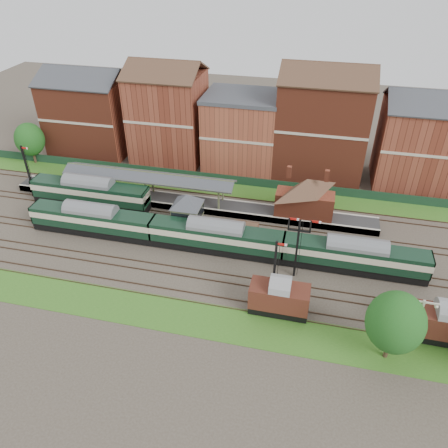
% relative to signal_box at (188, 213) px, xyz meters
% --- Properties ---
extents(ground, '(160.00, 160.00, 0.00)m').
position_rel_signal_box_xyz_m(ground, '(3.00, -3.25, -3.19)').
color(ground, '#473D33').
rests_on(ground, ground).
extents(grass_back, '(90.00, 4.50, 0.06)m').
position_rel_signal_box_xyz_m(grass_back, '(3.00, 12.75, -3.16)').
color(grass_back, '#2D6619').
rests_on(grass_back, ground).
extents(grass_front, '(90.00, 5.00, 0.06)m').
position_rel_signal_box_xyz_m(grass_front, '(3.00, -15.25, -3.16)').
color(grass_front, '#2D6619').
rests_on(grass_front, ground).
extents(fence, '(90.00, 0.12, 1.50)m').
position_rel_signal_box_xyz_m(fence, '(3.00, 14.75, -2.44)').
color(fence, '#193823').
rests_on(fence, ground).
extents(platform, '(55.00, 3.40, 1.00)m').
position_rel_signal_box_xyz_m(platform, '(-2.00, 6.50, -2.69)').
color(platform, '#2D2D2D').
rests_on(platform, ground).
extents(signal_box, '(5.40, 5.40, 6.00)m').
position_rel_signal_box_xyz_m(signal_box, '(0.00, 0.00, 0.00)').
color(signal_box, '#677553').
rests_on(signal_box, ground).
extents(brick_hut, '(3.20, 2.64, 2.94)m').
position_rel_signal_box_xyz_m(brick_hut, '(8.00, 0.00, -2.00)').
color(brick_hut, maroon).
rests_on(brick_hut, ground).
extents(station_building, '(8.10, 8.10, 5.90)m').
position_rel_signal_box_xyz_m(station_building, '(15.00, 6.50, 0.76)').
color(station_building, brown).
rests_on(station_building, platform).
extents(canopy, '(26.00, 3.89, 4.08)m').
position_rel_signal_box_xyz_m(canopy, '(-8.00, 6.50, 1.39)').
color(canopy, '#4E5837').
rests_on(canopy, platform).
extents(semaphore_bracket, '(3.60, 0.25, 8.18)m').
position_rel_signal_box_xyz_m(semaphore_bracket, '(15.04, -5.75, 1.44)').
color(semaphore_bracket, black).
rests_on(semaphore_bracket, ground).
extents(semaphore_platform_end, '(1.23, 0.25, 8.00)m').
position_rel_signal_box_xyz_m(semaphore_platform_end, '(-26.98, 4.75, 0.96)').
color(semaphore_platform_end, black).
rests_on(semaphore_platform_end, ground).
extents(semaphore_siding, '(1.23, 0.25, 8.00)m').
position_rel_signal_box_xyz_m(semaphore_siding, '(13.02, -10.25, 0.96)').
color(semaphore_siding, black).
rests_on(semaphore_siding, ground).
extents(yard_lamp, '(2.60, 0.22, 7.00)m').
position_rel_signal_box_xyz_m(yard_lamp, '(27.00, -14.75, 0.79)').
color(yard_lamp, beige).
rests_on(yard_lamp, ground).
extents(town_backdrop, '(69.00, 10.00, 16.00)m').
position_rel_signal_box_xyz_m(town_backdrop, '(2.82, 21.75, 3.81)').
color(town_backdrop, brown).
rests_on(town_backdrop, ground).
extents(dmu_train, '(51.30, 2.70, 3.94)m').
position_rel_signal_box_xyz_m(dmu_train, '(4.74, -3.25, -0.88)').
color(dmu_train, black).
rests_on(dmu_train, ground).
extents(platform_railcar, '(17.84, 2.81, 4.11)m').
position_rel_signal_box_xyz_m(platform_railcar, '(-16.07, 3.25, -0.79)').
color(platform_railcar, black).
rests_on(platform_railcar, ground).
extents(goods_van_a, '(6.30, 2.73, 3.82)m').
position_rel_signal_box_xyz_m(goods_van_a, '(13.91, -12.25, -1.02)').
color(goods_van_a, black).
rests_on(goods_van_a, ground).
extents(goods_van_b, '(6.49, 2.81, 3.94)m').
position_rel_signal_box_xyz_m(goods_van_b, '(30.26, -12.25, -0.96)').
color(goods_van_b, black).
rests_on(goods_van_b, ground).
extents(tree_far, '(5.40, 5.40, 7.88)m').
position_rel_signal_box_xyz_m(tree_far, '(24.86, -15.80, 1.57)').
color(tree_far, '#382619').
rests_on(tree_far, ground).
extents(tree_back, '(5.00, 5.00, 7.31)m').
position_rel_signal_box_xyz_m(tree_back, '(-32.89, 14.37, 1.23)').
color(tree_back, '#382619').
rests_on(tree_back, ground).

